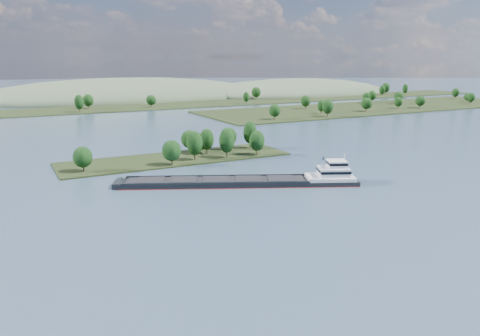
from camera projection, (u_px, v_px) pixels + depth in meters
ground at (240, 194)px, 153.00m from camera, size 1800.00×1800.00×0.00m
tree_island at (192, 149)px, 206.01m from camera, size 100.00×30.92×14.33m
right_bank at (377, 107)px, 411.21m from camera, size 320.00×90.00×14.36m
back_shoreline at (96, 109)px, 397.64m from camera, size 900.00×60.00×15.70m
hill_east at (295, 93)px, 572.00m from camera, size 260.00×140.00×36.00m
hill_west at (126, 98)px, 507.45m from camera, size 320.00×160.00×44.00m
cargo_barge at (254, 181)px, 163.76m from camera, size 81.11×44.52×11.46m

